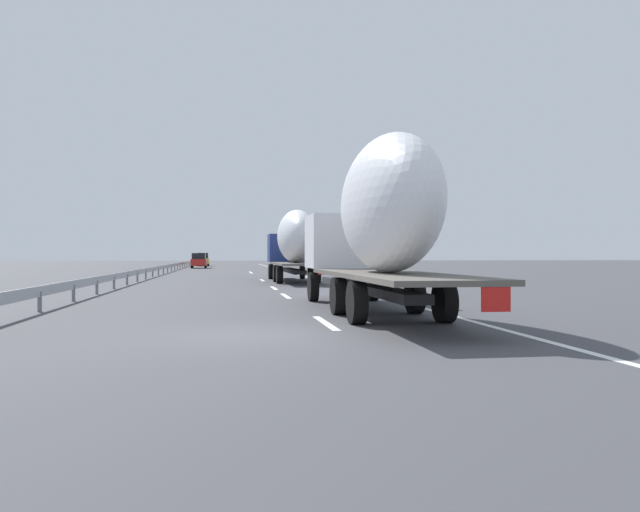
{
  "coord_description": "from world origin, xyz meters",
  "views": [
    {
      "loc": [
        -12.92,
        0.63,
        1.66
      ],
      "look_at": [
        17.08,
        -3.99,
        1.62
      ],
      "focal_mm": 34.72,
      "sensor_mm": 36.0,
      "label": 1
    }
  ],
  "objects_px": {
    "road_sign": "(308,247)",
    "car_red_compact": "(199,261)",
    "truck_trailing": "(377,220)",
    "truck_lead": "(294,242)",
    "car_yellow_coupe": "(203,260)"
  },
  "relations": [
    {
      "from": "road_sign",
      "to": "car_red_compact",
      "type": "bearing_deg",
      "value": 23.21
    },
    {
      "from": "car_red_compact",
      "to": "road_sign",
      "type": "distance_m",
      "value": 26.93
    },
    {
      "from": "truck_trailing",
      "to": "road_sign",
      "type": "relative_size",
      "value": 4.05
    },
    {
      "from": "truck_lead",
      "to": "road_sign",
      "type": "xyz_separation_m",
      "value": [
        16.77,
        -3.1,
        -0.12
      ]
    },
    {
      "from": "truck_lead",
      "to": "truck_trailing",
      "type": "xyz_separation_m",
      "value": [
        -21.11,
        0.0,
        0.16
      ]
    },
    {
      "from": "truck_trailing",
      "to": "car_red_compact",
      "type": "xyz_separation_m",
      "value": [
        62.59,
        7.5,
        -1.69
      ]
    },
    {
      "from": "truck_lead",
      "to": "truck_trailing",
      "type": "height_order",
      "value": "truck_trailing"
    },
    {
      "from": "truck_trailing",
      "to": "car_yellow_coupe",
      "type": "relative_size",
      "value": 3.1
    },
    {
      "from": "car_yellow_coupe",
      "to": "car_red_compact",
      "type": "bearing_deg",
      "value": -179.99
    },
    {
      "from": "truck_lead",
      "to": "truck_trailing",
      "type": "distance_m",
      "value": 21.11
    },
    {
      "from": "truck_lead",
      "to": "car_yellow_coupe",
      "type": "xyz_separation_m",
      "value": [
        56.34,
        7.5,
        -1.5
      ]
    },
    {
      "from": "truck_lead",
      "to": "road_sign",
      "type": "relative_size",
      "value": 3.72
    },
    {
      "from": "car_yellow_coupe",
      "to": "road_sign",
      "type": "height_order",
      "value": "road_sign"
    },
    {
      "from": "truck_trailing",
      "to": "road_sign",
      "type": "bearing_deg",
      "value": -4.68
    },
    {
      "from": "car_yellow_coupe",
      "to": "road_sign",
      "type": "bearing_deg",
      "value": -165.01
    }
  ]
}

